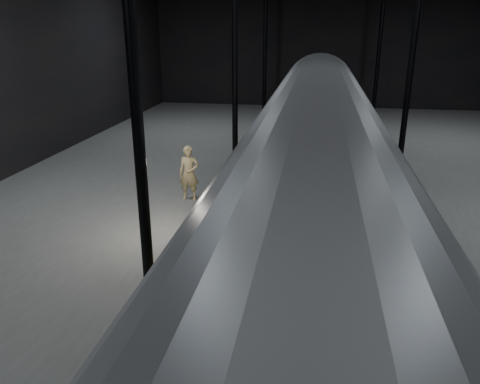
# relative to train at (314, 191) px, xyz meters

# --- Properties ---
(ground) EXTENTS (44.00, 44.00, 0.00)m
(ground) POSITION_rel_train_xyz_m (0.00, 3.01, -3.06)
(ground) COLOR black
(ground) RESTS_ON ground
(platform_left) EXTENTS (9.00, 43.80, 1.00)m
(platform_left) POSITION_rel_train_xyz_m (-7.50, 3.01, -2.56)
(platform_left) COLOR #4F4F4C
(platform_left) RESTS_ON ground
(tactile_strip) EXTENTS (0.50, 43.80, 0.01)m
(tactile_strip) POSITION_rel_train_xyz_m (-3.25, 3.01, -2.06)
(tactile_strip) COLOR olive
(tactile_strip) RESTS_ON platform_left
(track) EXTENTS (2.40, 43.00, 0.24)m
(track) POSITION_rel_train_xyz_m (0.00, 3.01, -2.99)
(track) COLOR #3F3328
(track) RESTS_ON ground
(train) EXTENTS (3.07, 20.53, 5.49)m
(train) POSITION_rel_train_xyz_m (0.00, 0.00, 0.00)
(train) COLOR #A2A5AA
(train) RESTS_ON ground
(woman) EXTENTS (0.73, 0.51, 1.89)m
(woman) POSITION_rel_train_xyz_m (-4.23, 4.34, -1.12)
(woman) COLOR tan
(woman) RESTS_ON platform_left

